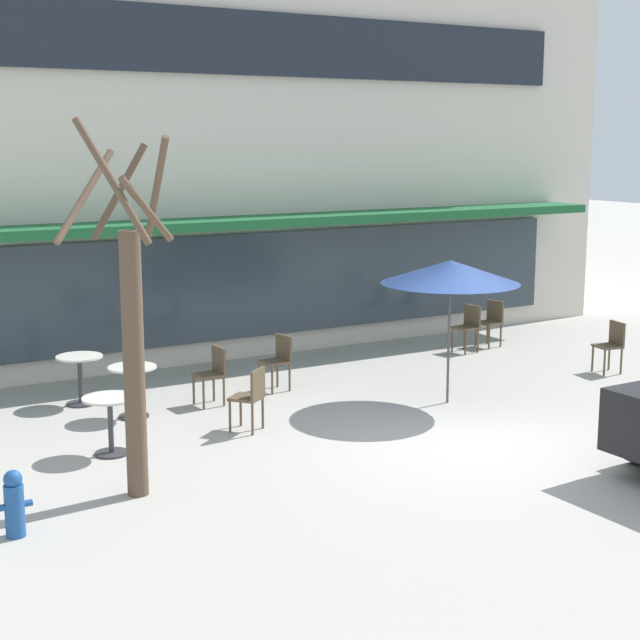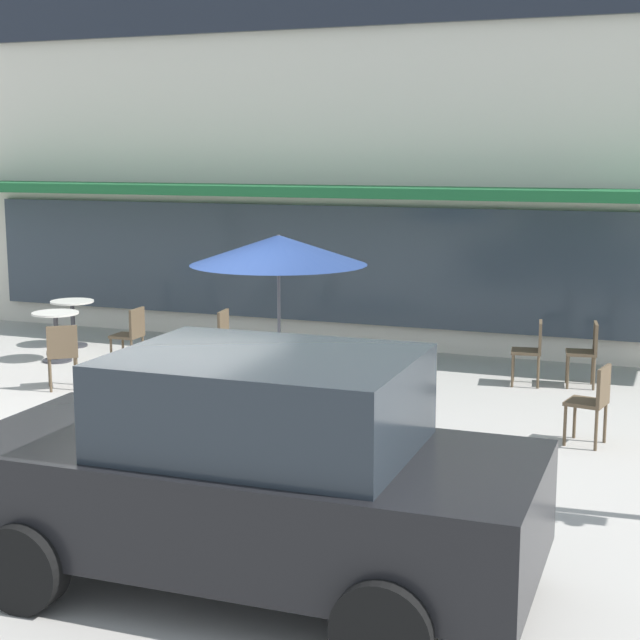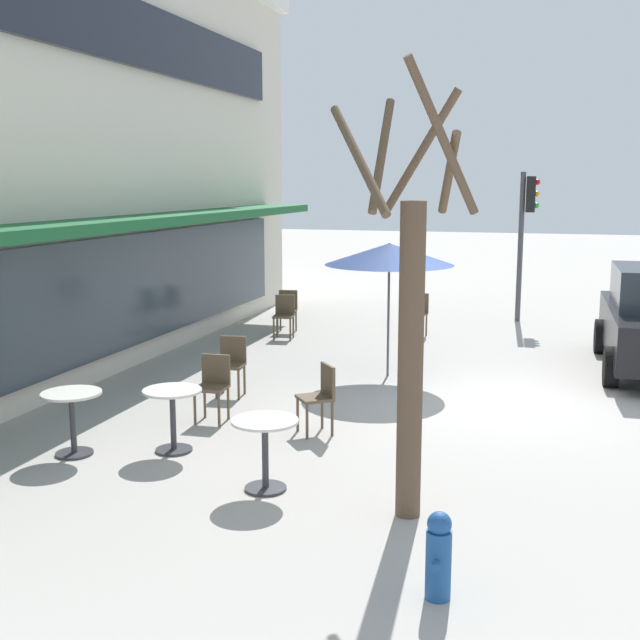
{
  "view_description": "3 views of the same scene",
  "coord_description": "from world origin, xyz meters",
  "px_view_note": "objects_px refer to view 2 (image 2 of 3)",
  "views": [
    {
      "loc": [
        -8.25,
        -9.91,
        3.99
      ],
      "look_at": [
        -0.6,
        3.04,
        1.19
      ],
      "focal_mm": 55.0,
      "sensor_mm": 36.0,
      "label": 1
    },
    {
      "loc": [
        5.38,
        -8.94,
        3.17
      ],
      "look_at": [
        0.69,
        3.32,
        0.9
      ],
      "focal_mm": 55.0,
      "sensor_mm": 36.0,
      "label": 2
    },
    {
      "loc": [
        -11.9,
        -1.0,
        3.18
      ],
      "look_at": [
        0.44,
        2.66,
        0.95
      ],
      "focal_mm": 45.0,
      "sensor_mm": 36.0,
      "label": 3
    }
  ],
  "objects_px": {
    "cafe_table_streetside": "(56,328)",
    "cafe_chair_1": "(593,399)",
    "cafe_chair_3": "(532,348)",
    "parked_sedan": "(252,472)",
    "patio_umbrella_green_folded": "(278,250)",
    "cafe_chair_2": "(62,351)",
    "cafe_chair_5": "(217,335)",
    "cafe_chair_4": "(587,349)",
    "cafe_table_by_tree": "(73,315)",
    "cafe_chair_0": "(131,332)"
  },
  "relations": [
    {
      "from": "cafe_chair_1",
      "to": "parked_sedan",
      "type": "relative_size",
      "value": 0.21
    },
    {
      "from": "cafe_chair_1",
      "to": "parked_sedan",
      "type": "height_order",
      "value": "parked_sedan"
    },
    {
      "from": "cafe_table_streetside",
      "to": "cafe_table_by_tree",
      "type": "xyz_separation_m",
      "value": [
        -0.45,
        1.07,
        0.0
      ]
    },
    {
      "from": "cafe_table_by_tree",
      "to": "parked_sedan",
      "type": "distance_m",
      "value": 9.69
    },
    {
      "from": "cafe_chair_3",
      "to": "cafe_chair_5",
      "type": "relative_size",
      "value": 1.0
    },
    {
      "from": "cafe_chair_1",
      "to": "cafe_chair_2",
      "type": "relative_size",
      "value": 1.0
    },
    {
      "from": "cafe_chair_1",
      "to": "cafe_chair_2",
      "type": "distance_m",
      "value": 6.9
    },
    {
      "from": "cafe_chair_0",
      "to": "cafe_chair_3",
      "type": "height_order",
      "value": "same"
    },
    {
      "from": "patio_umbrella_green_folded",
      "to": "cafe_chair_4",
      "type": "bearing_deg",
      "value": 41.1
    },
    {
      "from": "cafe_table_streetside",
      "to": "parked_sedan",
      "type": "bearing_deg",
      "value": -44.84
    },
    {
      "from": "cafe_chair_2",
      "to": "cafe_chair_5",
      "type": "bearing_deg",
      "value": 52.31
    },
    {
      "from": "cafe_table_by_tree",
      "to": "cafe_chair_2",
      "type": "bearing_deg",
      "value": -57.61
    },
    {
      "from": "cafe_chair_0",
      "to": "cafe_table_by_tree",
      "type": "bearing_deg",
      "value": 149.58
    },
    {
      "from": "cafe_table_by_tree",
      "to": "cafe_chair_5",
      "type": "relative_size",
      "value": 0.85
    },
    {
      "from": "cafe_chair_4",
      "to": "parked_sedan",
      "type": "xyz_separation_m",
      "value": [
        -1.62,
        -7.26,
        0.35
      ]
    },
    {
      "from": "patio_umbrella_green_folded",
      "to": "cafe_chair_2",
      "type": "relative_size",
      "value": 2.47
    },
    {
      "from": "cafe_table_by_tree",
      "to": "cafe_chair_0",
      "type": "xyz_separation_m",
      "value": [
        1.74,
        -1.02,
        0.01
      ]
    },
    {
      "from": "patio_umbrella_green_folded",
      "to": "cafe_chair_1",
      "type": "bearing_deg",
      "value": 2.11
    },
    {
      "from": "cafe_table_by_tree",
      "to": "cafe_chair_1",
      "type": "distance_m",
      "value": 8.91
    },
    {
      "from": "cafe_table_streetside",
      "to": "cafe_chair_2",
      "type": "xyz_separation_m",
      "value": [
        1.17,
        -1.48,
        0.01
      ]
    },
    {
      "from": "cafe_chair_0",
      "to": "parked_sedan",
      "type": "distance_m",
      "value": 7.78
    },
    {
      "from": "cafe_chair_2",
      "to": "cafe_chair_3",
      "type": "relative_size",
      "value": 1.0
    },
    {
      "from": "parked_sedan",
      "to": "cafe_table_streetside",
      "type": "bearing_deg",
      "value": 135.16
    },
    {
      "from": "cafe_chair_0",
      "to": "cafe_chair_5",
      "type": "xyz_separation_m",
      "value": [
        1.27,
        0.27,
        0.0
      ]
    },
    {
      "from": "cafe_chair_2",
      "to": "cafe_table_streetside",
      "type": "bearing_deg",
      "value": 128.34
    },
    {
      "from": "cafe_chair_1",
      "to": "cafe_chair_2",
      "type": "xyz_separation_m",
      "value": [
        -6.9,
        0.07,
        0.0
      ]
    },
    {
      "from": "cafe_chair_0",
      "to": "cafe_chair_2",
      "type": "height_order",
      "value": "same"
    },
    {
      "from": "cafe_table_streetside",
      "to": "parked_sedan",
      "type": "height_order",
      "value": "parked_sedan"
    },
    {
      "from": "cafe_table_streetside",
      "to": "cafe_chair_5",
      "type": "xyz_separation_m",
      "value": [
        2.56,
        0.32,
        0.01
      ]
    },
    {
      "from": "cafe_table_by_tree",
      "to": "cafe_chair_3",
      "type": "xyz_separation_m",
      "value": [
        7.45,
        -0.05,
        0.01
      ]
    },
    {
      "from": "cafe_chair_0",
      "to": "cafe_chair_1",
      "type": "distance_m",
      "value": 6.96
    },
    {
      "from": "cafe_table_by_tree",
      "to": "cafe_chair_0",
      "type": "height_order",
      "value": "cafe_chair_0"
    },
    {
      "from": "cafe_chair_2",
      "to": "cafe_chair_5",
      "type": "height_order",
      "value": "same"
    },
    {
      "from": "cafe_chair_0",
      "to": "cafe_chair_5",
      "type": "relative_size",
      "value": 1.0
    },
    {
      "from": "cafe_chair_0",
      "to": "parked_sedan",
      "type": "height_order",
      "value": "parked_sedan"
    },
    {
      "from": "patio_umbrella_green_folded",
      "to": "parked_sedan",
      "type": "relative_size",
      "value": 0.52
    },
    {
      "from": "cafe_chair_3",
      "to": "cafe_chair_4",
      "type": "height_order",
      "value": "same"
    },
    {
      "from": "cafe_chair_5",
      "to": "cafe_chair_3",
      "type": "bearing_deg",
      "value": 8.95
    },
    {
      "from": "cafe_table_streetside",
      "to": "cafe_chair_1",
      "type": "xyz_separation_m",
      "value": [
        8.07,
        -1.55,
        0.01
      ]
    },
    {
      "from": "cafe_table_streetside",
      "to": "cafe_chair_3",
      "type": "height_order",
      "value": "cafe_chair_3"
    },
    {
      "from": "parked_sedan",
      "to": "cafe_chair_4",
      "type": "bearing_deg",
      "value": 77.41
    },
    {
      "from": "cafe_table_by_tree",
      "to": "cafe_chair_1",
      "type": "xyz_separation_m",
      "value": [
        8.51,
        -2.62,
        0.01
      ]
    },
    {
      "from": "cafe_chair_5",
      "to": "cafe_chair_1",
      "type": "bearing_deg",
      "value": -18.76
    },
    {
      "from": "cafe_table_streetside",
      "to": "cafe_chair_1",
      "type": "relative_size",
      "value": 0.85
    },
    {
      "from": "cafe_table_by_tree",
      "to": "cafe_chair_1",
      "type": "bearing_deg",
      "value": -17.09
    },
    {
      "from": "cafe_table_streetside",
      "to": "cafe_chair_1",
      "type": "height_order",
      "value": "cafe_chair_1"
    },
    {
      "from": "cafe_chair_3",
      "to": "patio_umbrella_green_folded",
      "type": "bearing_deg",
      "value": -133.73
    },
    {
      "from": "cafe_chair_3",
      "to": "parked_sedan",
      "type": "distance_m",
      "value": 7.15
    },
    {
      "from": "patio_umbrella_green_folded",
      "to": "cafe_chair_0",
      "type": "xyz_separation_m",
      "value": [
        -3.13,
        1.73,
        -1.5
      ]
    },
    {
      "from": "cafe_table_streetside",
      "to": "cafe_chair_5",
      "type": "relative_size",
      "value": 0.85
    }
  ]
}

